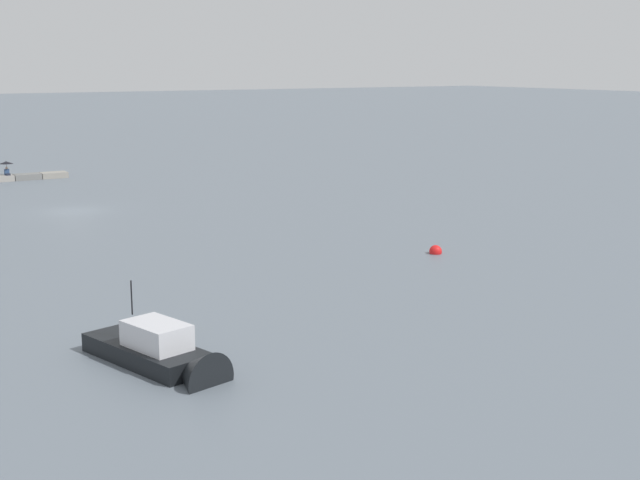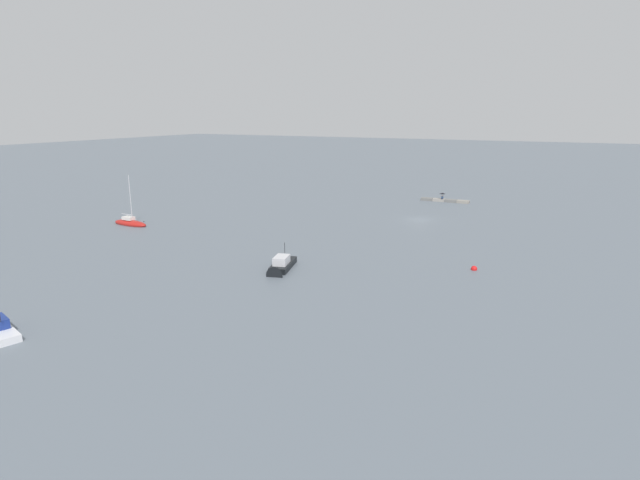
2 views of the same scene
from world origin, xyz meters
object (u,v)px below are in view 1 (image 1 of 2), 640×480
Objects in this scene: person_seated_blue_left at (7,172)px; motorboat_black_mid at (164,358)px; mooring_buoy_near at (436,251)px; umbrella_open_black at (6,163)px.

motorboat_black_mid reaches higher than person_seated_blue_left.
motorboat_black_mid is 21.63m from mooring_buoy_near.
motorboat_black_mid is (5.86, 52.74, -1.25)m from umbrella_open_black.
umbrella_open_black is at bearing -88.03° from person_seated_blue_left.
motorboat_black_mid is (5.86, 52.68, -0.40)m from person_seated_blue_left.
mooring_buoy_near is at bearing 107.39° from umbrella_open_black.
motorboat_black_mid is at bearing 78.98° from person_seated_blue_left.
umbrella_open_black is at bearing -111.12° from motorboat_black_mid.
motorboat_black_mid reaches higher than mooring_buoy_near.
motorboat_black_mid is 9.29× the size of mooring_buoy_near.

